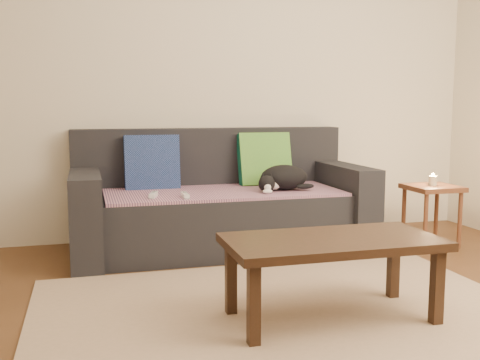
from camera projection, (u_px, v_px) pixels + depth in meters
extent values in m
plane|color=brown|center=(297.00, 327.00, 2.65)|extent=(4.50, 4.50, 0.00)
cube|color=beige|center=(207.00, 73.00, 4.39)|extent=(4.50, 0.04, 2.60)
cube|color=#232328|center=(222.00, 222.00, 4.06)|extent=(1.70, 0.78, 0.42)
cube|color=#232328|center=(210.00, 157.00, 4.38)|extent=(2.10, 0.18, 0.45)
cube|color=#232328|center=(86.00, 216.00, 3.80)|extent=(0.20, 0.90, 0.60)
cube|color=#232328|center=(343.00, 203.00, 4.30)|extent=(0.20, 0.90, 0.60)
cube|color=#4B2D55|center=(223.00, 192.00, 4.01)|extent=(1.66, 0.74, 0.02)
cube|color=#102345|center=(152.00, 162.00, 4.11)|extent=(0.40, 0.14, 0.41)
cube|color=#0C4F3A|center=(264.00, 160.00, 4.34)|extent=(0.41, 0.20, 0.42)
ellipsoid|color=black|center=(284.00, 177.00, 4.04)|extent=(0.36, 0.29, 0.18)
sphere|color=black|center=(267.00, 184.00, 3.92)|extent=(0.13, 0.13, 0.12)
sphere|color=white|center=(268.00, 187.00, 3.87)|extent=(0.05, 0.05, 0.05)
ellipsoid|color=black|center=(305.00, 186.00, 3.99)|extent=(0.14, 0.06, 0.04)
cube|color=white|center=(153.00, 195.00, 3.72)|extent=(0.08, 0.15, 0.03)
cube|color=white|center=(185.00, 195.00, 3.70)|extent=(0.04, 0.15, 0.03)
cube|color=brown|center=(432.00, 188.00, 4.20)|extent=(0.36, 0.36, 0.04)
cylinder|color=brown|center=(425.00, 222.00, 4.05)|extent=(0.03, 0.03, 0.42)
cylinder|color=brown|center=(460.00, 220.00, 4.13)|extent=(0.03, 0.03, 0.42)
cylinder|color=brown|center=(404.00, 215.00, 4.33)|extent=(0.03, 0.03, 0.42)
cylinder|color=brown|center=(436.00, 213.00, 4.40)|extent=(0.03, 0.03, 0.42)
cylinder|color=beige|center=(433.00, 181.00, 4.19)|extent=(0.06, 0.06, 0.07)
sphere|color=#FFBF59|center=(433.00, 175.00, 4.19)|extent=(0.02, 0.02, 0.02)
cube|color=tan|center=(286.00, 315.00, 2.79)|extent=(2.50, 1.80, 0.01)
cube|color=#331C13|center=(332.00, 242.00, 2.69)|extent=(1.03, 0.51, 0.04)
cube|color=#331C13|center=(254.00, 306.00, 2.41)|extent=(0.05, 0.05, 0.37)
cube|color=#331C13|center=(437.00, 288.00, 2.65)|extent=(0.05, 0.05, 0.37)
cube|color=#331C13|center=(231.00, 279.00, 2.78)|extent=(0.05, 0.05, 0.37)
cube|color=#331C13|center=(393.00, 265.00, 3.02)|extent=(0.05, 0.05, 0.37)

